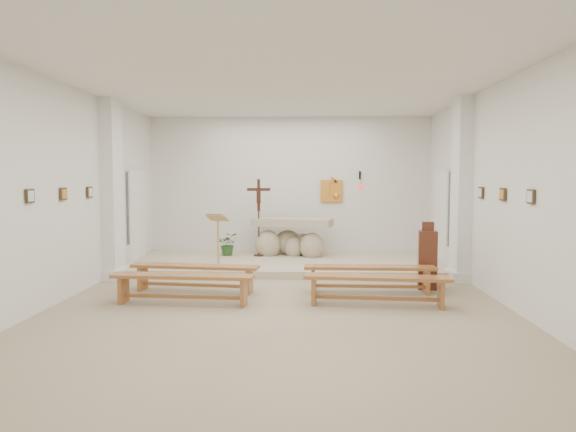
{
  "coord_description": "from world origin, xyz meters",
  "views": [
    {
      "loc": [
        0.42,
        -7.88,
        1.97
      ],
      "look_at": [
        0.08,
        1.6,
        1.27
      ],
      "focal_mm": 32.0,
      "sensor_mm": 36.0,
      "label": 1
    }
  ],
  "objects_px": {
    "crucifix_stand": "(259,212)",
    "bench_right_front": "(370,273)",
    "bench_left_front": "(195,272)",
    "donation_pedestal": "(427,259)",
    "bench_right_second": "(377,283)",
    "altar": "(291,240)",
    "lectern": "(218,240)",
    "bench_left_second": "(183,282)"
  },
  "relations": [
    {
      "from": "lectern",
      "to": "bench_right_front",
      "type": "distance_m",
      "value": 3.3
    },
    {
      "from": "crucifix_stand",
      "to": "bench_right_second",
      "type": "xyz_separation_m",
      "value": [
        2.2,
        -4.08,
        -0.84
      ]
    },
    {
      "from": "lectern",
      "to": "donation_pedestal",
      "type": "height_order",
      "value": "lectern"
    },
    {
      "from": "bench_left_second",
      "to": "bench_right_front",
      "type": "bearing_deg",
      "value": 20.32
    },
    {
      "from": "bench_left_front",
      "to": "bench_right_front",
      "type": "bearing_deg",
      "value": 6.96
    },
    {
      "from": "bench_left_front",
      "to": "bench_right_front",
      "type": "height_order",
      "value": "same"
    },
    {
      "from": "bench_left_front",
      "to": "bench_right_front",
      "type": "xyz_separation_m",
      "value": [
        3.01,
        0.0,
        0.0
      ]
    },
    {
      "from": "altar",
      "to": "bench_right_second",
      "type": "relative_size",
      "value": 0.87
    },
    {
      "from": "bench_left_front",
      "to": "bench_right_second",
      "type": "height_order",
      "value": "same"
    },
    {
      "from": "donation_pedestal",
      "to": "bench_right_front",
      "type": "bearing_deg",
      "value": -150.25
    },
    {
      "from": "lectern",
      "to": "donation_pedestal",
      "type": "relative_size",
      "value": 0.95
    },
    {
      "from": "altar",
      "to": "bench_left_front",
      "type": "relative_size",
      "value": 0.87
    },
    {
      "from": "donation_pedestal",
      "to": "altar",
      "type": "bearing_deg",
      "value": 139.47
    },
    {
      "from": "donation_pedestal",
      "to": "bench_left_front",
      "type": "distance_m",
      "value": 4.11
    },
    {
      "from": "lectern",
      "to": "crucifix_stand",
      "type": "height_order",
      "value": "crucifix_stand"
    },
    {
      "from": "donation_pedestal",
      "to": "bench_left_second",
      "type": "relative_size",
      "value": 0.53
    },
    {
      "from": "altar",
      "to": "donation_pedestal",
      "type": "bearing_deg",
      "value": -37.06
    },
    {
      "from": "altar",
      "to": "crucifix_stand",
      "type": "relative_size",
      "value": 1.1
    },
    {
      "from": "altar",
      "to": "donation_pedestal",
      "type": "distance_m",
      "value": 3.85
    },
    {
      "from": "lectern",
      "to": "bench_right_front",
      "type": "xyz_separation_m",
      "value": [
        2.88,
        -1.57,
        -0.36
      ]
    },
    {
      "from": "crucifix_stand",
      "to": "bench_left_front",
      "type": "xyz_separation_m",
      "value": [
        -0.81,
        -3.19,
        -0.84
      ]
    },
    {
      "from": "donation_pedestal",
      "to": "bench_left_second",
      "type": "xyz_separation_m",
      "value": [
        -4.09,
        -1.3,
        -0.17
      ]
    },
    {
      "from": "altar",
      "to": "lectern",
      "type": "xyz_separation_m",
      "value": [
        -1.44,
        -1.76,
        0.19
      ]
    },
    {
      "from": "altar",
      "to": "bench_right_second",
      "type": "height_order",
      "value": "altar"
    },
    {
      "from": "donation_pedestal",
      "to": "bench_left_front",
      "type": "height_order",
      "value": "donation_pedestal"
    },
    {
      "from": "altar",
      "to": "bench_right_front",
      "type": "relative_size",
      "value": 0.88
    },
    {
      "from": "donation_pedestal",
      "to": "bench_left_second",
      "type": "height_order",
      "value": "donation_pedestal"
    },
    {
      "from": "bench_right_front",
      "to": "bench_left_second",
      "type": "relative_size",
      "value": 0.99
    },
    {
      "from": "bench_left_second",
      "to": "crucifix_stand",
      "type": "bearing_deg",
      "value": 82.57
    },
    {
      "from": "altar",
      "to": "crucifix_stand",
      "type": "bearing_deg",
      "value": -156.97
    },
    {
      "from": "crucifix_stand",
      "to": "bench_right_second",
      "type": "bearing_deg",
      "value": -65.18
    },
    {
      "from": "altar",
      "to": "lectern",
      "type": "relative_size",
      "value": 1.74
    },
    {
      "from": "bench_left_second",
      "to": "bench_right_second",
      "type": "xyz_separation_m",
      "value": [
        3.01,
        0.0,
        0.0
      ]
    },
    {
      "from": "altar",
      "to": "bench_left_second",
      "type": "bearing_deg",
      "value": -98.2
    },
    {
      "from": "crucifix_stand",
      "to": "bench_right_front",
      "type": "height_order",
      "value": "crucifix_stand"
    },
    {
      "from": "donation_pedestal",
      "to": "bench_left_second",
      "type": "distance_m",
      "value": 4.29
    },
    {
      "from": "donation_pedestal",
      "to": "bench_left_front",
      "type": "bearing_deg",
      "value": -165.5
    },
    {
      "from": "lectern",
      "to": "bench_left_second",
      "type": "xyz_separation_m",
      "value": [
        -0.13,
        -2.46,
        -0.36
      ]
    },
    {
      "from": "altar",
      "to": "bench_right_front",
      "type": "xyz_separation_m",
      "value": [
        1.44,
        -3.33,
        -0.17
      ]
    },
    {
      "from": "lectern",
      "to": "bench_right_second",
      "type": "distance_m",
      "value": 3.8
    },
    {
      "from": "altar",
      "to": "donation_pedestal",
      "type": "relative_size",
      "value": 1.65
    },
    {
      "from": "donation_pedestal",
      "to": "bench_right_second",
      "type": "distance_m",
      "value": 1.7
    }
  ]
}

